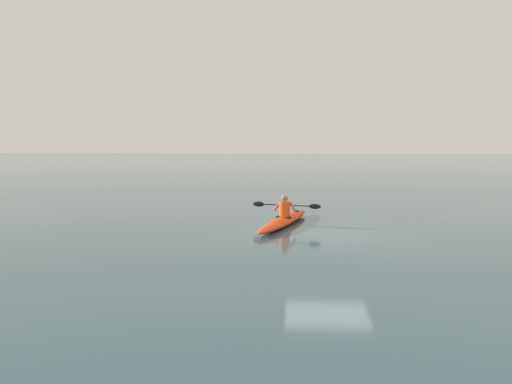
{
  "coord_description": "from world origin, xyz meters",
  "views": [
    {
      "loc": [
        1.1,
        16.45,
        2.87
      ],
      "look_at": [
        2.02,
        1.95,
        1.43
      ],
      "focal_mm": 39.04,
      "sensor_mm": 36.0,
      "label": 1
    }
  ],
  "objects": [
    {
      "name": "ground_plane",
      "position": [
        0.0,
        0.0,
        0.0
      ],
      "size": [
        160.0,
        160.0,
        0.0
      ],
      "primitive_type": "plane",
      "color": "#334C56"
    },
    {
      "name": "kayak",
      "position": [
        1.33,
        -1.49,
        0.15
      ],
      "size": [
        1.92,
        5.04,
        0.29
      ],
      "color": "red",
      "rests_on": "ground"
    },
    {
      "name": "kayaker",
      "position": [
        1.3,
        -1.57,
        0.59
      ],
      "size": [
        2.25,
        0.69,
        0.7
      ],
      "color": "#E04C14",
      "rests_on": "kayak"
    }
  ]
}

